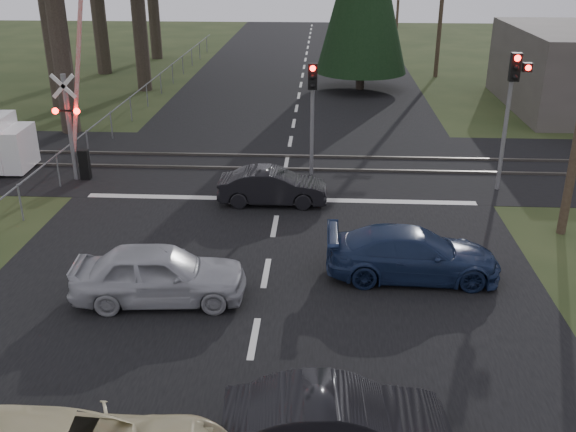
# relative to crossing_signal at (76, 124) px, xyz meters

# --- Properties ---
(ground) EXTENTS (120.00, 120.00, 0.00)m
(ground) POSITION_rel_crossing_signal_xyz_m (7.27, -9.79, -2.06)
(ground) COLOR #263317
(ground) RESTS_ON ground
(road) EXTENTS (14.00, 100.00, 0.01)m
(road) POSITION_rel_crossing_signal_xyz_m (7.27, 0.21, -2.05)
(road) COLOR black
(road) RESTS_ON ground
(rail_corridor) EXTENTS (120.00, 8.00, 0.01)m
(rail_corridor) POSITION_rel_crossing_signal_xyz_m (7.27, 2.21, -2.05)
(rail_corridor) COLOR black
(rail_corridor) RESTS_ON ground
(stop_line) EXTENTS (13.00, 0.35, 0.00)m
(stop_line) POSITION_rel_crossing_signal_xyz_m (7.27, -1.59, -2.05)
(stop_line) COLOR silver
(stop_line) RESTS_ON ground
(rail_near) EXTENTS (120.00, 0.12, 0.10)m
(rail_near) POSITION_rel_crossing_signal_xyz_m (7.27, 1.41, -2.01)
(rail_near) COLOR #59544C
(rail_near) RESTS_ON ground
(rail_far) EXTENTS (120.00, 0.12, 0.10)m
(rail_far) POSITION_rel_crossing_signal_xyz_m (7.27, 3.01, -2.01)
(rail_far) COLOR #59544C
(rail_far) RESTS_ON ground
(crossing_signal) EXTENTS (1.62, 0.38, 6.96)m
(crossing_signal) POSITION_rel_crossing_signal_xyz_m (0.00, 0.00, 0.00)
(crossing_signal) COLOR slate
(crossing_signal) RESTS_ON ground
(traffic_signal_right) EXTENTS (0.68, 0.48, 4.70)m
(traffic_signal_right) POSITION_rel_crossing_signal_xyz_m (14.82, -0.31, 1.26)
(traffic_signal_right) COLOR slate
(traffic_signal_right) RESTS_ON ground
(traffic_signal_center) EXTENTS (0.32, 0.48, 4.10)m
(traffic_signal_center) POSITION_rel_crossing_signal_xyz_m (8.27, 0.89, 0.75)
(traffic_signal_center) COLOR slate
(traffic_signal_center) RESTS_ON ground
(fence_left) EXTENTS (0.10, 36.00, 1.20)m
(fence_left) POSITION_rel_crossing_signal_xyz_m (-0.53, 12.71, -2.06)
(fence_left) COLOR slate
(fence_left) RESTS_ON ground
(dark_hatchback) EXTENTS (3.90, 1.62, 1.25)m
(dark_hatchback) POSITION_rel_crossing_signal_xyz_m (9.02, -13.08, -1.43)
(dark_hatchback) COLOR black
(dark_hatchback) RESTS_ON ground
(silver_car) EXTENTS (4.22, 1.98, 1.40)m
(silver_car) POSITION_rel_crossing_signal_xyz_m (4.88, -8.25, -1.36)
(silver_car) COLOR #A7A8AF
(silver_car) RESTS_ON ground
(blue_sedan) EXTENTS (4.39, 1.80, 1.27)m
(blue_sedan) POSITION_rel_crossing_signal_xyz_m (11.02, -6.73, -1.42)
(blue_sedan) COLOR #172546
(blue_sedan) RESTS_ON ground
(dark_car_far) EXTENTS (3.54, 1.26, 1.16)m
(dark_car_far) POSITION_rel_crossing_signal_xyz_m (7.07, -1.93, -1.48)
(dark_car_far) COLOR black
(dark_car_far) RESTS_ON ground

